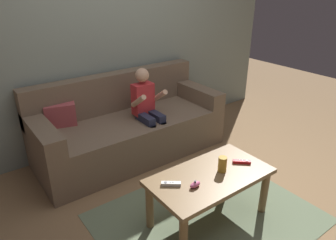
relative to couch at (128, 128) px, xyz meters
name	(u,v)px	position (x,y,z in m)	size (l,w,h in m)	color
ground_plane	(214,207)	(0.10, -1.23, -0.30)	(8.91, 8.91, 0.00)	olive
wall_back	(113,31)	(0.10, 0.39, 0.95)	(4.46, 0.05, 2.50)	gray
couch	(128,128)	(0.00, 0.00, 0.00)	(1.97, 0.80, 0.84)	#75604C
person_seated_on_couch	(148,108)	(0.14, -0.18, 0.25)	(0.30, 0.37, 0.95)	#282D47
coffee_table	(210,182)	(-0.03, -1.29, 0.05)	(0.94, 0.50, 0.42)	brown
area_rug	(208,218)	(-0.03, -1.29, -0.29)	(1.66, 1.30, 0.01)	#6B7A5B
game_remote_red_near_edge	(242,162)	(0.28, -1.32, 0.13)	(0.13, 0.12, 0.03)	red
nunchuk_pink	(195,185)	(-0.22, -1.34, 0.14)	(0.09, 0.05, 0.05)	pink
game_remote_white_far_corner	(171,184)	(-0.35, -1.22, 0.13)	(0.13, 0.11, 0.03)	white
soda_can	(222,164)	(0.07, -1.31, 0.18)	(0.07, 0.07, 0.12)	#B78C2D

